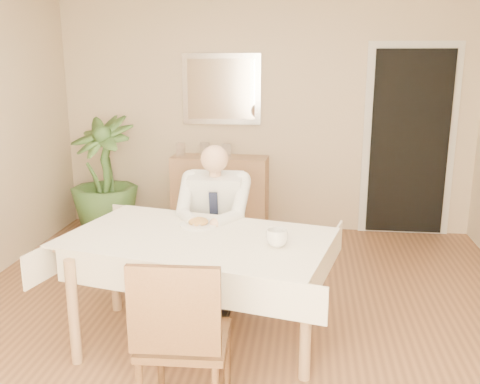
# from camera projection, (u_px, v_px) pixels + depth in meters

# --- Properties ---
(room) EXTENTS (5.00, 5.02, 2.60)m
(room) POSITION_uv_depth(u_px,v_px,m) (233.00, 153.00, 3.42)
(room) COLOR brown
(room) RESTS_ON ground
(window) EXTENTS (1.34, 0.04, 1.44)m
(window) POSITION_uv_depth(u_px,v_px,m) (56.00, 302.00, 1.01)
(window) COLOR beige
(window) RESTS_ON room
(doorway) EXTENTS (0.96, 0.07, 2.10)m
(doorway) POSITION_uv_depth(u_px,v_px,m) (409.00, 143.00, 5.68)
(doorway) COLOR beige
(doorway) RESTS_ON ground
(mirror) EXTENTS (0.86, 0.04, 0.76)m
(mirror) POSITION_uv_depth(u_px,v_px,m) (221.00, 89.00, 5.79)
(mirror) COLOR silver
(mirror) RESTS_ON room
(dining_table) EXTENTS (1.94, 1.40, 0.75)m
(dining_table) POSITION_uv_depth(u_px,v_px,m) (198.00, 249.00, 3.52)
(dining_table) COLOR #936B48
(dining_table) RESTS_ON ground
(chair_far) EXTENTS (0.42, 0.42, 0.85)m
(chair_far) POSITION_uv_depth(u_px,v_px,m) (219.00, 234.00, 4.41)
(chair_far) COLOR #3C2514
(chair_far) RESTS_ON ground
(chair_near) EXTENTS (0.47, 0.47, 0.95)m
(chair_near) POSITION_uv_depth(u_px,v_px,m) (181.00, 334.00, 2.69)
(chair_near) COLOR #3C2514
(chair_near) RESTS_ON ground
(seated_man) EXTENTS (0.48, 0.72, 1.24)m
(seated_man) POSITION_uv_depth(u_px,v_px,m) (213.00, 219.00, 4.09)
(seated_man) COLOR silver
(seated_man) RESTS_ON ground
(plate) EXTENTS (0.26, 0.26, 0.02)m
(plate) POSITION_uv_depth(u_px,v_px,m) (198.00, 225.00, 3.72)
(plate) COLOR white
(plate) RESTS_ON dining_table
(food) EXTENTS (0.14, 0.14, 0.06)m
(food) POSITION_uv_depth(u_px,v_px,m) (198.00, 222.00, 3.71)
(food) COLOR olive
(food) RESTS_ON dining_table
(knife) EXTENTS (0.01, 0.13, 0.01)m
(knife) POSITION_uv_depth(u_px,v_px,m) (202.00, 225.00, 3.65)
(knife) COLOR silver
(knife) RESTS_ON dining_table
(fork) EXTENTS (0.01, 0.13, 0.01)m
(fork) POSITION_uv_depth(u_px,v_px,m) (191.00, 225.00, 3.66)
(fork) COLOR silver
(fork) RESTS_ON dining_table
(coffee_mug) EXTENTS (0.14, 0.14, 0.11)m
(coffee_mug) POSITION_uv_depth(u_px,v_px,m) (277.00, 238.00, 3.31)
(coffee_mug) COLOR white
(coffee_mug) RESTS_ON dining_table
(sideboard) EXTENTS (1.06, 0.40, 0.84)m
(sideboard) POSITION_uv_depth(u_px,v_px,m) (220.00, 194.00, 5.93)
(sideboard) COLOR #936B48
(sideboard) RESTS_ON ground
(photo_frame_left) EXTENTS (0.10, 0.02, 0.14)m
(photo_frame_left) POSITION_uv_depth(u_px,v_px,m) (181.00, 149.00, 5.88)
(photo_frame_left) COLOR silver
(photo_frame_left) RESTS_ON sideboard
(photo_frame_center) EXTENTS (0.10, 0.02, 0.14)m
(photo_frame_center) POSITION_uv_depth(u_px,v_px,m) (205.00, 149.00, 5.90)
(photo_frame_center) COLOR silver
(photo_frame_center) RESTS_ON sideboard
(photo_frame_right) EXTENTS (0.10, 0.02, 0.14)m
(photo_frame_right) POSITION_uv_depth(u_px,v_px,m) (227.00, 150.00, 5.82)
(photo_frame_right) COLOR silver
(photo_frame_right) RESTS_ON sideboard
(potted_palm) EXTENTS (0.91, 0.91, 1.28)m
(potted_palm) POSITION_uv_depth(u_px,v_px,m) (104.00, 176.00, 5.78)
(potted_palm) COLOR #375A27
(potted_palm) RESTS_ON ground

